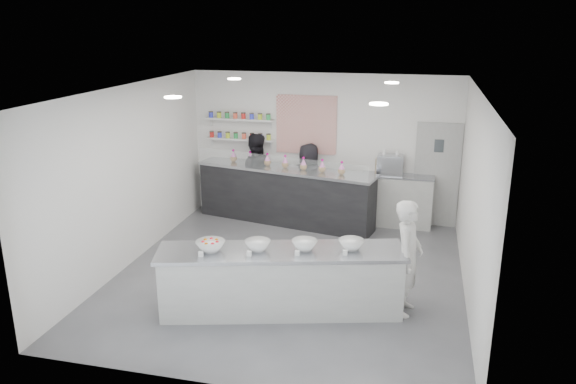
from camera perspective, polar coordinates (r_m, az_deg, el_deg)
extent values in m
plane|color=#515156|center=(9.27, 0.11, -8.44)|extent=(6.00, 6.00, 0.00)
plane|color=white|center=(8.43, 0.12, 10.31)|extent=(6.00, 6.00, 0.00)
plane|color=white|center=(11.58, 3.57, 4.59)|extent=(5.50, 0.00, 5.50)
plane|color=white|center=(9.72, -15.87, 1.54)|extent=(0.00, 6.00, 6.00)
plane|color=white|center=(8.55, 18.35, -0.77)|extent=(0.00, 6.00, 6.00)
cube|color=#A09F9D|center=(11.50, 14.87, 1.65)|extent=(0.88, 0.04, 2.10)
cube|color=#BB423B|center=(11.53, 1.87, 6.84)|extent=(1.25, 0.03, 1.20)
cube|color=silver|center=(11.88, -4.88, 5.38)|extent=(1.45, 0.22, 0.04)
cube|color=silver|center=(11.81, -4.93, 7.38)|extent=(1.45, 0.22, 0.04)
cylinder|color=white|center=(7.95, -11.61, 9.42)|extent=(0.24, 0.24, 0.02)
cylinder|color=white|center=(7.23, 9.21, 8.82)|extent=(0.24, 0.24, 0.02)
cylinder|color=white|center=(10.35, -5.49, 11.37)|extent=(0.24, 0.24, 0.02)
cylinder|color=white|center=(9.81, 10.48, 10.86)|extent=(0.24, 0.24, 0.02)
cube|color=beige|center=(8.01, -0.69, -9.02)|extent=(3.53, 1.64, 0.94)
cube|color=black|center=(11.42, -0.29, -0.34)|extent=(3.78, 1.43, 1.15)
cube|color=white|center=(10.94, -1.03, 2.87)|extent=(3.59, 0.77, 0.31)
cube|color=beige|center=(11.46, 10.94, -0.86)|extent=(1.42, 0.45, 1.06)
cube|color=#93969E|center=(11.27, 10.34, 2.69)|extent=(0.51, 0.35, 0.39)
imported|color=silver|center=(8.02, 12.05, -6.54)|extent=(0.47, 0.65, 1.66)
imported|color=black|center=(11.75, -3.38, 1.69)|extent=(1.02, 0.89, 1.77)
imported|color=black|center=(11.50, 2.09, 0.99)|extent=(0.85, 0.61, 1.62)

